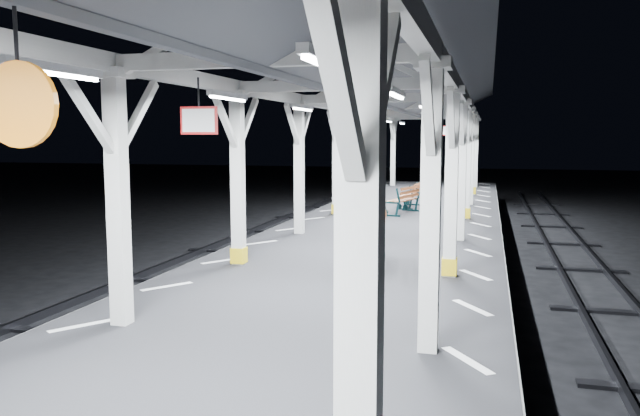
% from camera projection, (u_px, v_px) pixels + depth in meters
% --- Properties ---
extents(ground, '(120.00, 120.00, 0.00)m').
position_uv_depth(ground, '(310.00, 359.00, 9.75)').
color(ground, black).
rests_on(ground, ground).
extents(platform, '(6.00, 50.00, 1.00)m').
position_uv_depth(platform, '(310.00, 328.00, 9.69)').
color(platform, black).
rests_on(platform, ground).
extents(hazard_stripes_left, '(1.00, 48.00, 0.01)m').
position_uv_depth(hazard_stripes_left, '(167.00, 286.00, 10.27)').
color(hazard_stripes_left, silver).
rests_on(hazard_stripes_left, platform).
extents(hazard_stripes_right, '(1.00, 48.00, 0.01)m').
position_uv_depth(hazard_stripes_right, '(472.00, 308.00, 9.00)').
color(hazard_stripes_right, silver).
rests_on(hazard_stripes_right, platform).
extents(track_left, '(2.20, 60.00, 0.16)m').
position_uv_depth(track_left, '(39.00, 328.00, 11.04)').
color(track_left, '#2D2D33').
rests_on(track_left, ground).
extents(canopy, '(5.40, 49.00, 4.65)m').
position_uv_depth(canopy, '(309.00, 62.00, 9.21)').
color(canopy, silver).
rests_on(canopy, platform).
extents(bench_mid, '(0.87, 1.86, 0.97)m').
position_uv_depth(bench_mid, '(372.00, 238.00, 11.96)').
color(bench_mid, '#0B272B').
rests_on(bench_mid, platform).
extents(bench_far, '(1.01, 1.74, 0.89)m').
position_uv_depth(bench_far, '(404.00, 199.00, 19.84)').
color(bench_far, '#0B272B').
rests_on(bench_far, platform).
extents(bench_extra, '(0.66, 1.58, 0.84)m').
position_uv_depth(bench_extra, '(412.00, 195.00, 21.61)').
color(bench_extra, '#0B272B').
rests_on(bench_extra, platform).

